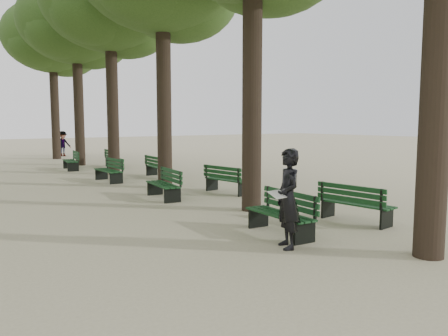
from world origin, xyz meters
TOP-DOWN VIEW (x-y plane):
  - ground at (0.00, 0.00)m, footprint 120.00×120.00m
  - tree_central_3 at (1.50, 13.00)m, footprint 6.00×6.00m
  - tree_central_4 at (1.50, 18.00)m, footprint 6.00×6.00m
  - tree_central_5 at (1.50, 23.00)m, footprint 6.00×6.00m
  - bench_left_0 at (0.37, 0.63)m, footprint 0.71×1.84m
  - bench_left_1 at (0.37, 5.95)m, footprint 0.79×1.86m
  - bench_left_2 at (0.37, 10.66)m, footprint 0.60×1.81m
  - bench_left_3 at (0.37, 15.90)m, footprint 0.81×1.86m
  - bench_right_0 at (2.63, 0.46)m, footprint 0.76×1.85m
  - bench_right_1 at (2.63, 5.69)m, footprint 0.81×1.86m
  - bench_right_2 at (2.63, 10.80)m, footprint 0.71×1.84m
  - bench_right_3 at (2.63, 15.96)m, footprint 0.76×1.85m
  - man_with_map at (-0.16, -0.16)m, footprint 0.75×0.84m
  - pedestrian_c at (5.53, 23.54)m, footprint 0.75×0.97m
  - pedestrian_b at (2.43, 24.99)m, footprint 1.17×0.61m

SIDE VIEW (x-z plane):
  - ground at x=0.00m, z-range 0.00..0.00m
  - bench_left_0 at x=0.37m, z-range -0.19..0.73m
  - bench_left_1 at x=0.37m, z-range -0.19..0.73m
  - bench_left_2 at x=0.37m, z-range -0.19..0.73m
  - bench_left_3 at x=0.37m, z-range -0.19..0.73m
  - bench_right_0 at x=2.63m, z-range -0.19..0.73m
  - bench_right_1 at x=2.63m, z-range -0.19..0.73m
  - bench_right_2 at x=2.63m, z-range -0.19..0.73m
  - bench_right_3 at x=2.63m, z-range -0.19..0.73m
  - pedestrian_c at x=5.53m, z-range 0.00..1.59m
  - pedestrian_b at x=2.43m, z-range 0.00..1.73m
  - man_with_map at x=-0.16m, z-range 0.00..1.89m
  - tree_central_3 at x=1.50m, z-range 2.68..12.63m
  - tree_central_4 at x=1.50m, z-range 2.68..12.63m
  - tree_central_5 at x=1.50m, z-range 2.68..12.63m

